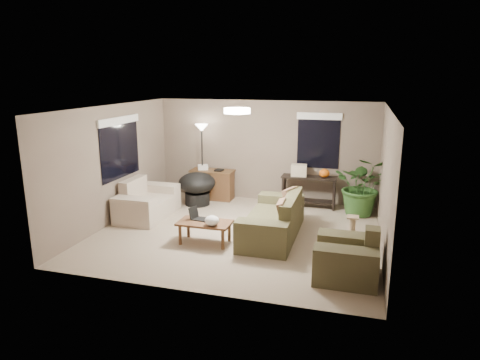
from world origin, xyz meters
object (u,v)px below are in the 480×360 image
(desk, at_px, (212,184))
(cat_scratching_post, at_px, (352,231))
(main_sofa, at_px, (275,222))
(armchair, at_px, (347,260))
(floor_lamp, at_px, (202,137))
(papasan_chair, at_px, (197,186))
(houseplant, at_px, (362,192))
(coffee_table, at_px, (205,225))
(loveseat, at_px, (146,203))
(console_table, at_px, (309,189))

(desk, height_order, cat_scratching_post, desk)
(main_sofa, distance_m, armchair, 2.03)
(cat_scratching_post, bearing_deg, main_sofa, -174.45)
(desk, bearing_deg, floor_lamp, -167.87)
(armchair, xyz_separation_m, papasan_chair, (-3.68, 2.99, 0.17))
(armchair, bearing_deg, floor_lamp, 136.72)
(main_sofa, distance_m, houseplant, 2.48)
(desk, xyz_separation_m, cat_scratching_post, (3.53, -2.01, -0.16))
(main_sofa, distance_m, coffee_table, 1.39)
(coffee_table, height_order, floor_lamp, floor_lamp)
(desk, distance_m, floor_lamp, 1.24)
(houseplant, bearing_deg, coffee_table, -137.82)
(main_sofa, height_order, floor_lamp, floor_lamp)
(loveseat, xyz_separation_m, papasan_chair, (0.77, 1.15, 0.17))
(armchair, relative_size, cat_scratching_post, 2.00)
(armchair, xyz_separation_m, houseplant, (0.19, 3.28, 0.23))
(main_sofa, bearing_deg, houseplant, 48.66)
(armchair, xyz_separation_m, desk, (-3.50, 3.58, 0.08))
(cat_scratching_post, bearing_deg, houseplant, 84.76)
(houseplant, bearing_deg, loveseat, -162.80)
(houseplant, bearing_deg, armchair, -93.30)
(loveseat, relative_size, floor_lamp, 0.84)
(loveseat, bearing_deg, floor_lamp, 67.13)
(papasan_chair, height_order, cat_scratching_post, papasan_chair)
(armchair, xyz_separation_m, console_table, (-1.04, 3.55, 0.14))
(desk, bearing_deg, cat_scratching_post, -29.65)
(floor_lamp, bearing_deg, houseplant, -3.57)
(loveseat, bearing_deg, console_table, 26.61)
(desk, relative_size, console_table, 0.85)
(main_sofa, relative_size, armchair, 2.20)
(console_table, relative_size, floor_lamp, 0.68)
(loveseat, height_order, floor_lamp, floor_lamp)
(armchair, relative_size, coffee_table, 1.00)
(coffee_table, bearing_deg, armchair, -15.21)
(papasan_chair, bearing_deg, loveseat, -123.67)
(console_table, bearing_deg, desk, 179.38)
(armchair, height_order, houseplant, houseplant)
(desk, xyz_separation_m, floor_lamp, (-0.24, -0.05, 1.22))
(main_sofa, relative_size, cat_scratching_post, 4.40)
(desk, distance_m, cat_scratching_post, 4.06)
(armchair, distance_m, desk, 5.00)
(coffee_table, height_order, desk, desk)
(main_sofa, relative_size, coffee_table, 2.20)
(coffee_table, bearing_deg, console_table, 60.62)
(floor_lamp, bearing_deg, cat_scratching_post, -27.41)
(loveseat, xyz_separation_m, console_table, (3.41, 1.71, 0.14))
(main_sofa, relative_size, console_table, 1.69)
(armchair, distance_m, coffee_table, 2.73)
(floor_lamp, distance_m, houseplant, 4.08)
(armchair, bearing_deg, desk, 134.37)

